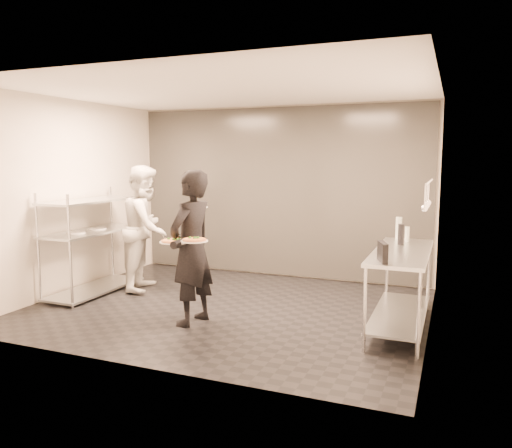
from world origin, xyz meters
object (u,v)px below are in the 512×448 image
at_px(pass_rack, 93,240).
at_px(bottle_clear, 407,234).
at_px(salad_plate, 195,206).
at_px(bottle_dark, 401,234).
at_px(chef, 146,228).
at_px(waiter, 192,248).
at_px(pizza_plate_far, 194,240).
at_px(prep_counter, 401,276).
at_px(pizza_plate_near, 174,241).
at_px(bottle_green, 399,228).
at_px(pos_monitor, 383,252).

relative_size(pass_rack, bottle_clear, 8.65).
height_order(salad_plate, bottle_dark, salad_plate).
bearing_deg(chef, bottle_dark, -107.86).
bearing_deg(waiter, pizza_plate_far, 44.34).
bearing_deg(prep_counter, chef, 172.97).
height_order(chef, bottle_clear, chef).
xyz_separation_m(pizza_plate_near, bottle_green, (2.31, 1.68, 0.05)).
height_order(pos_monitor, bottle_green, bottle_green).
distance_m(chef, bottle_clear, 3.73).
xyz_separation_m(prep_counter, pizza_plate_near, (-2.43, -0.88, 0.39)).
height_order(pass_rack, waiter, waiter).
xyz_separation_m(waiter, pos_monitor, (2.19, -0.02, 0.11)).
bearing_deg(bottle_green, chef, -174.61).
bearing_deg(chef, bottle_green, -101.20).
bearing_deg(pizza_plate_far, pass_rack, 156.57).
bearing_deg(prep_counter, pizza_plate_far, -155.82).
xyz_separation_m(bottle_green, bottle_clear, (0.12, -0.13, -0.05)).
bearing_deg(chef, prep_counter, -113.61).
height_order(pos_monitor, bottle_clear, pos_monitor).
bearing_deg(pass_rack, waiter, -19.04).
bearing_deg(bottle_green, bottle_clear, -47.40).
bearing_deg(bottle_dark, pizza_plate_near, -152.06).
xyz_separation_m(pizza_plate_near, salad_plate, (0.02, 0.46, 0.37)).
xyz_separation_m(pass_rack, pos_monitor, (4.21, -0.72, 0.25)).
relative_size(pos_monitor, bottle_green, 0.98).
bearing_deg(salad_plate, pizza_plate_near, -92.43).
xyz_separation_m(pizza_plate_far, bottle_green, (2.01, 1.76, 0.01)).
xyz_separation_m(waiter, bottle_dark, (2.26, 1.08, 0.13)).
bearing_deg(pos_monitor, chef, 142.56).
distance_m(pass_rack, chef, 0.77).
bearing_deg(bottle_green, bottle_dark, -80.40).
relative_size(pos_monitor, bottle_clear, 1.50).
relative_size(pizza_plate_near, bottle_green, 1.18).
xyz_separation_m(pass_rack, bottle_dark, (4.28, 0.38, 0.28)).
height_order(chef, pizza_plate_far, chef).
bearing_deg(pizza_plate_near, bottle_green, 36.12).
distance_m(prep_counter, pizza_plate_far, 2.37).
bearing_deg(bottle_green, pizza_plate_far, -138.80).
relative_size(chef, pos_monitor, 6.65).
distance_m(prep_counter, bottle_dark, 0.57).
height_order(salad_plate, bottle_clear, salad_plate).
bearing_deg(bottle_clear, pizza_plate_near, -147.32).
xyz_separation_m(prep_counter, bottle_green, (-0.12, 0.80, 0.44)).
relative_size(salad_plate, bottle_green, 1.08).
bearing_deg(chef, pos_monitor, -124.68).
distance_m(pos_monitor, bottle_green, 1.52).
bearing_deg(pass_rack, bottle_dark, 5.08).
distance_m(chef, pizza_plate_far, 2.14).
distance_m(chef, pizza_plate_near, 1.87).
bearing_deg(prep_counter, pass_rack, -179.97).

